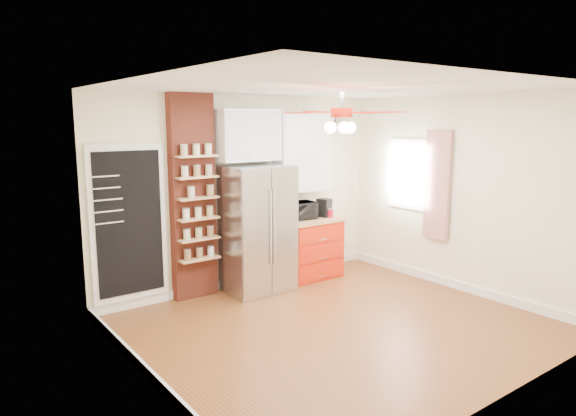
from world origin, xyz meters
TOP-DOWN VIEW (x-y plane):
  - floor at (0.00, 0.00)m, footprint 4.50×4.50m
  - ceiling at (0.00, 0.00)m, footprint 4.50×4.50m
  - wall_back at (0.00, 2.00)m, footprint 4.50×0.02m
  - wall_front at (0.00, -2.00)m, footprint 4.50×0.02m
  - wall_left at (-2.25, 0.00)m, footprint 0.02×4.00m
  - wall_right at (2.25, 0.00)m, footprint 0.02×4.00m
  - chalkboard at (-1.70, 1.96)m, footprint 0.95×0.05m
  - brick_pillar at (-0.85, 1.92)m, footprint 0.60×0.16m
  - fridge at (-0.05, 1.63)m, footprint 0.90×0.70m
  - upper_glass_cabinet at (-0.05, 1.82)m, footprint 0.90×0.35m
  - red_cabinet at (0.92, 1.68)m, footprint 0.94×0.64m
  - upper_shelf_unit at (0.92, 1.85)m, footprint 0.90×0.30m
  - window at (2.23, 0.90)m, footprint 0.04×0.75m
  - curtain at (2.18, 0.35)m, footprint 0.06×0.40m
  - ceiling_fan at (0.00, 0.00)m, footprint 1.40×1.40m
  - toaster_oven at (0.78, 1.73)m, footprint 0.50×0.36m
  - coffee_maker at (1.21, 1.67)m, footprint 0.21×0.23m
  - canister_left at (1.24, 1.57)m, footprint 0.09×0.09m
  - canister_right at (1.29, 1.76)m, footprint 0.13×0.13m
  - pantry_jar_oats at (-0.95, 1.77)m, footprint 0.13×0.13m
  - pantry_jar_beans at (-0.68, 1.76)m, footprint 0.13×0.13m

SIDE VIEW (x-z plane):
  - floor at x=0.00m, z-range 0.00..0.00m
  - red_cabinet at x=0.92m, z-range 0.00..0.90m
  - fridge at x=-0.05m, z-range 0.00..1.75m
  - canister_left at x=1.24m, z-range 0.90..1.03m
  - canister_right at x=1.29m, z-range 0.90..1.03m
  - toaster_oven at x=0.78m, z-range 0.90..1.16m
  - coffee_maker at x=1.21m, z-range 0.90..1.18m
  - chalkboard at x=-1.70m, z-range 0.12..2.08m
  - wall_back at x=0.00m, z-range 0.00..2.70m
  - wall_front at x=0.00m, z-range 0.00..2.70m
  - wall_left at x=-2.25m, z-range 0.00..2.70m
  - wall_right at x=2.25m, z-range 0.00..2.70m
  - brick_pillar at x=-0.85m, z-range 0.00..2.70m
  - pantry_jar_oats at x=-0.95m, z-range 1.37..1.51m
  - pantry_jar_beans at x=-0.68m, z-range 1.37..1.51m
  - curtain at x=2.18m, z-range 0.67..2.23m
  - window at x=2.23m, z-range 1.02..2.08m
  - upper_shelf_unit at x=0.92m, z-range 1.30..2.45m
  - upper_glass_cabinet at x=-0.05m, z-range 1.80..2.50m
  - ceiling_fan at x=0.00m, z-range 2.20..2.65m
  - ceiling at x=0.00m, z-range 2.70..2.70m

